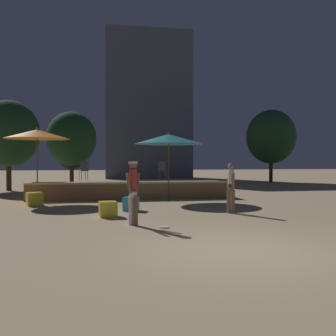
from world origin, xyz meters
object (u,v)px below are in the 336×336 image
(person_2, at_px, (231,187))
(cube_seat_2, at_px, (108,209))
(cube_seat_3, at_px, (131,204))
(background_tree_3, at_px, (71,139))
(cube_seat_0, at_px, (35,199))
(patio_umbrella_1, at_px, (169,139))
(person_0, at_px, (133,189))
(bistro_chair_0, at_px, (84,169))
(frisbee_disc, at_px, (164,227))
(background_tree_0, at_px, (8,134))
(bistro_chair_2, at_px, (142,169))
(background_tree_2, at_px, (72,155))
(patio_umbrella_0, at_px, (37,134))
(background_tree_1, at_px, (271,137))
(bistro_chair_1, at_px, (162,169))

(person_2, bearing_deg, cube_seat_2, -8.88)
(cube_seat_3, xyz_separation_m, background_tree_3, (-3.17, 14.45, 3.01))
(cube_seat_0, bearing_deg, patio_umbrella_1, 9.12)
(cube_seat_2, distance_m, person_2, 4.02)
(person_0, distance_m, bistro_chair_0, 8.11)
(person_2, xyz_separation_m, frisbee_disc, (-2.58, -2.27, -0.85))
(cube_seat_2, relative_size, person_2, 0.35)
(person_2, bearing_deg, background_tree_0, -59.56)
(cube_seat_0, relative_size, cube_seat_3, 1.19)
(bistro_chair_2, xyz_separation_m, background_tree_2, (-4.08, 10.92, 0.80))
(background_tree_3, bearing_deg, patio_umbrella_0, -92.46)
(background_tree_1, bearing_deg, background_tree_0, -164.62)
(cube_seat_2, distance_m, background_tree_3, 16.16)
(bistro_chair_2, relative_size, background_tree_2, 0.27)
(patio_umbrella_1, xyz_separation_m, bistro_chair_2, (-0.97, 1.62, -1.30))
(patio_umbrella_1, relative_size, bistro_chair_0, 3.27)
(frisbee_disc, xyz_separation_m, background_tree_3, (-3.77, 17.84, 3.22))
(background_tree_0, bearing_deg, person_0, -64.12)
(person_2, xyz_separation_m, bistro_chair_0, (-5.00, 6.16, 0.46))
(cube_seat_3, distance_m, background_tree_1, 19.26)
(background_tree_1, height_order, background_tree_3, background_tree_1)
(background_tree_0, xyz_separation_m, background_tree_3, (3.08, 4.76, 0.00))
(bistro_chair_1, bearing_deg, background_tree_1, -110.98)
(bistro_chair_2, bearing_deg, cube_seat_0, 153.39)
(bistro_chair_2, bearing_deg, cube_seat_2, -161.93)
(cube_seat_2, height_order, bistro_chair_1, bistro_chair_1)
(cube_seat_3, xyz_separation_m, person_0, (-0.15, -2.89, 0.72))
(frisbee_disc, bearing_deg, cube_seat_0, 127.00)
(cube_seat_2, bearing_deg, patio_umbrella_1, 57.98)
(person_2, relative_size, bistro_chair_2, 1.81)
(frisbee_disc, bearing_deg, bistro_chair_1, 81.41)
(bistro_chair_2, distance_m, frisbee_disc, 8.04)
(cube_seat_3, relative_size, background_tree_3, 0.12)
(cube_seat_2, height_order, background_tree_1, background_tree_1)
(person_2, height_order, bistro_chair_0, bistro_chair_0)
(cube_seat_2, bearing_deg, person_2, 1.74)
(cube_seat_2, xyz_separation_m, background_tree_3, (-2.38, 15.69, 3.01))
(bistro_chair_2, distance_m, background_tree_3, 10.86)
(patio_umbrella_1, distance_m, background_tree_2, 13.52)
(person_0, xyz_separation_m, bistro_chair_1, (2.02, 7.93, 0.37))
(patio_umbrella_0, distance_m, background_tree_2, 12.04)
(bistro_chair_0, bearing_deg, patio_umbrella_0, 16.84)
(patio_umbrella_0, distance_m, person_0, 7.47)
(cube_seat_2, relative_size, background_tree_3, 0.11)
(bistro_chair_2, bearing_deg, person_0, -153.72)
(frisbee_disc, bearing_deg, patio_umbrella_1, 79.10)
(cube_seat_2, xyz_separation_m, person_2, (3.97, 0.12, 0.63))
(bistro_chair_0, relative_size, background_tree_1, 0.16)
(frisbee_disc, bearing_deg, person_0, 145.68)
(person_2, height_order, bistro_chair_2, bistro_chair_2)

